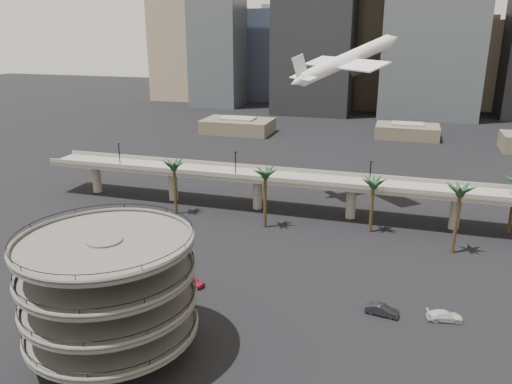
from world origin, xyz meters
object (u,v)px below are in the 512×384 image
(airborne_jet, at_px, (346,61))
(overpass, at_px, (303,183))
(car_a, at_px, (192,282))
(car_b, at_px, (382,310))
(parking_ramp, at_px, (109,286))
(car_c, at_px, (445,316))

(airborne_jet, bearing_deg, overpass, -152.01)
(airborne_jet, xyz_separation_m, car_a, (-16.68, -56.29, -32.83))
(airborne_jet, relative_size, car_b, 5.16)
(parking_ramp, xyz_separation_m, airborne_jet, (19.08, 75.81, 23.76))
(airborne_jet, bearing_deg, car_c, -109.33)
(car_a, relative_size, car_c, 0.87)
(parking_ramp, xyz_separation_m, car_a, (2.40, 19.51, -9.08))
(overpass, xyz_separation_m, airborne_jet, (6.08, 16.81, 26.25))
(car_a, xyz_separation_m, car_c, (39.84, 1.16, -0.02))
(car_a, bearing_deg, overpass, -2.26)
(overpass, bearing_deg, car_c, -52.66)
(overpass, relative_size, car_c, 25.33)
(airborne_jet, distance_m, car_c, 68.23)
(parking_ramp, relative_size, car_c, 4.33)
(parking_ramp, height_order, airborne_jet, airborne_jet)
(parking_ramp, bearing_deg, overpass, 77.57)
(parking_ramp, height_order, car_c, parking_ramp)
(car_b, bearing_deg, car_c, -74.28)
(parking_ramp, relative_size, overpass, 0.17)
(car_b, bearing_deg, overpass, 35.70)
(overpass, distance_m, car_b, 44.86)
(parking_ramp, bearing_deg, airborne_jet, 75.87)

